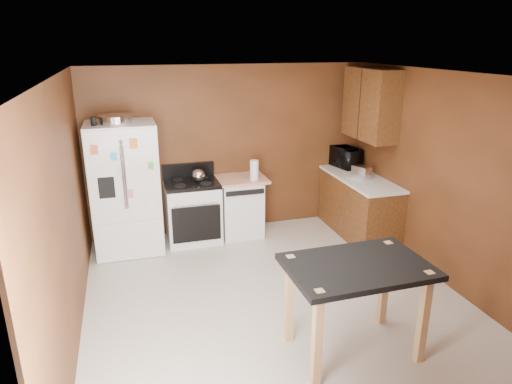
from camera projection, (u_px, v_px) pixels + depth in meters
name	position (u px, v px, depth m)	size (l,w,h in m)	color
floor	(276.00, 300.00, 5.22)	(4.50, 4.50, 0.00)	beige
ceiling	(279.00, 75.00, 4.42)	(4.50, 4.50, 0.00)	white
wall_back	(229.00, 150.00, 6.87)	(4.20, 4.20, 0.00)	brown
wall_front	(397.00, 313.00, 2.77)	(4.20, 4.20, 0.00)	brown
wall_left	(65.00, 217.00, 4.26)	(4.50, 4.50, 0.00)	brown
wall_right	(446.00, 180.00, 5.38)	(4.50, 4.50, 0.00)	brown
roasting_pan	(116.00, 119.00, 5.87)	(0.43, 0.43, 0.11)	silver
pen_cup	(94.00, 121.00, 5.71)	(0.07, 0.07, 0.11)	black
kettle	(198.00, 176.00, 6.48)	(0.19, 0.19, 0.19)	silver
paper_towel	(254.00, 170.00, 6.60)	(0.12, 0.12, 0.29)	white
green_canister	(255.00, 172.00, 6.83)	(0.09, 0.09, 0.10)	#45B456
toaster	(361.00, 172.00, 6.65)	(0.15, 0.25, 0.18)	silver
microwave	(345.00, 158.00, 7.25)	(0.53, 0.36, 0.29)	black
refrigerator	(126.00, 188.00, 6.22)	(0.90, 0.80, 1.80)	white
gas_range	(193.00, 210.00, 6.65)	(0.76, 0.68, 1.10)	white
dishwasher	(240.00, 206.00, 6.87)	(0.78, 0.63, 0.89)	white
right_cabinets	(362.00, 176.00, 6.76)	(0.63, 1.58, 2.45)	brown
island	(357.00, 278.00, 4.13)	(1.29, 0.87, 0.92)	black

